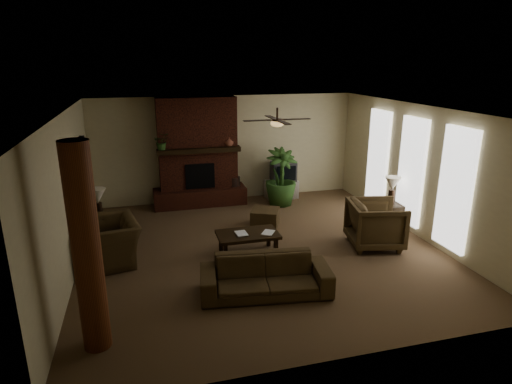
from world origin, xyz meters
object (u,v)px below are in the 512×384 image
object	(u,v)px
side_table_left	(101,232)
lamp_left	(98,198)
armchair_right	(376,222)
tv_stand	(281,189)
floor_plant	(281,189)
log_column	(87,250)
armchair_left	(107,235)
ottoman	(265,218)
lamp_right	(392,186)
floor_vase	(234,186)
sofa	(266,270)
coffee_table	(248,236)
side_table_right	(388,216)

from	to	relation	value
side_table_left	lamp_left	xyz separation A→B (m)	(0.02, 0.00, 0.73)
armchair_right	tv_stand	bearing A→B (deg)	25.19
armchair_right	floor_plant	world-z (taller)	armchair_right
lamp_left	log_column	bearing A→B (deg)	-87.03
tv_stand	armchair_right	bearing A→B (deg)	-81.99
armchair_left	ottoman	world-z (taller)	armchair_left
ottoman	tv_stand	world-z (taller)	tv_stand
log_column	armchair_right	size ratio (longest dim) A/B	2.67
armchair_left	tv_stand	distance (m)	5.31
lamp_left	lamp_right	size ratio (longest dim) A/B	1.00
lamp_right	floor_vase	bearing A→B (deg)	137.84
tv_stand	sofa	bearing A→B (deg)	-116.27
lamp_left	lamp_right	bearing A→B (deg)	-6.61
coffee_table	lamp_right	distance (m)	3.54
side_table_left	lamp_right	distance (m)	6.38
sofa	armchair_right	xyz separation A→B (m)	(2.69, 1.23, 0.11)
armchair_right	ottoman	distance (m)	2.52
armchair_left	lamp_right	world-z (taller)	lamp_right
armchair_left	ottoman	bearing A→B (deg)	94.82
sofa	armchair_left	distance (m)	3.18
coffee_table	tv_stand	world-z (taller)	tv_stand
ottoman	floor_plant	world-z (taller)	floor_plant
sofa	coffee_table	bearing A→B (deg)	94.64
log_column	floor_plant	size ratio (longest dim) A/B	1.87
coffee_table	lamp_left	bearing A→B (deg)	156.42
sofa	tv_stand	xyz separation A→B (m)	(1.85, 4.81, -0.16)
floor_plant	ottoman	bearing A→B (deg)	-120.61
sofa	side_table_right	distance (m)	4.12
lamp_right	floor_plant	bearing A→B (deg)	130.46
floor_plant	side_table_right	xyz separation A→B (m)	(1.89, -2.17, -0.14)
log_column	lamp_right	bearing A→B (deg)	24.64
sofa	lamp_right	size ratio (longest dim) A/B	3.26
coffee_table	lamp_left	size ratio (longest dim) A/B	1.85
log_column	armchair_right	distance (m)	5.68
armchair_right	lamp_left	distance (m)	5.68
sofa	coffee_table	world-z (taller)	sofa
lamp_left	tv_stand	bearing A→B (deg)	23.79
tv_stand	side_table_left	size ratio (longest dim) A/B	1.55
armchair_right	coffee_table	distance (m)	2.63
coffee_table	tv_stand	bearing A→B (deg)	61.65
coffee_table	ottoman	distance (m)	1.53
ottoman	lamp_right	distance (m)	2.95
floor_plant	lamp_right	xyz separation A→B (m)	(1.89, -2.22, 0.58)
side_table_right	floor_vase	bearing A→B (deg)	138.27
sofa	armchair_left	size ratio (longest dim) A/B	1.68
log_column	ottoman	distance (m)	5.10
armchair_right	floor_vase	distance (m)	4.20
tv_stand	floor_vase	distance (m)	1.36
sofa	side_table_right	size ratio (longest dim) A/B	3.85
coffee_table	tv_stand	xyz separation A→B (m)	(1.76, 3.26, -0.12)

